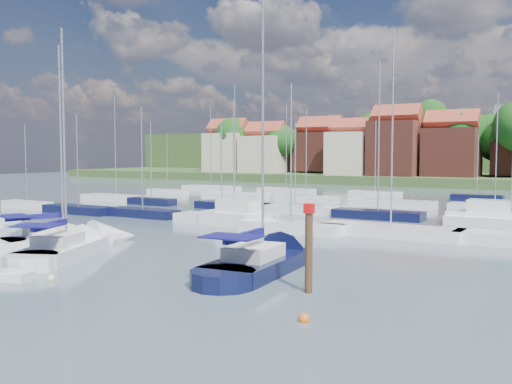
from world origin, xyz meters
The scene contains 12 objects.
ground centered at (0.00, 40.00, 0.00)m, with size 260.00×260.00×0.00m, color #3F4C56.
sailboat_left centered at (-9.27, 5.10, 0.36)m, with size 6.11×11.28×14.87m.
sailboat_centre centered at (-6.70, 2.78, 0.36)m, with size 7.02×11.47×15.23m.
sailboat_navy centered at (6.17, 5.72, 0.35)m, with size 4.33×12.49×16.94m.
tender centered at (-3.66, -4.03, 0.22)m, with size 2.82×1.86×0.56m.
timber_piling centered at (10.60, 1.54, 1.09)m, with size 0.40×0.40×6.39m.
buoy_c centered at (-6.84, -1.02, 0.00)m, with size 0.47×0.47×0.47m, color #D85914.
buoy_d centered at (-1.62, -2.99, 0.00)m, with size 0.42×0.42×0.42m, color beige.
buoy_e centered at (5.43, 7.34, 0.00)m, with size 0.55×0.55×0.55m, color #D85914.
buoy_f centered at (12.44, -2.60, 0.00)m, with size 0.46×0.46×0.46m, color #D85914.
marina_field centered at (1.91, 35.15, 0.43)m, with size 79.62×41.41×15.93m.
far_shore_town centered at (2.23, 132.67, 4.61)m, with size 212.46×90.00×22.27m.
Camera 1 is at (22.02, -21.84, 6.48)m, focal length 40.00 mm.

